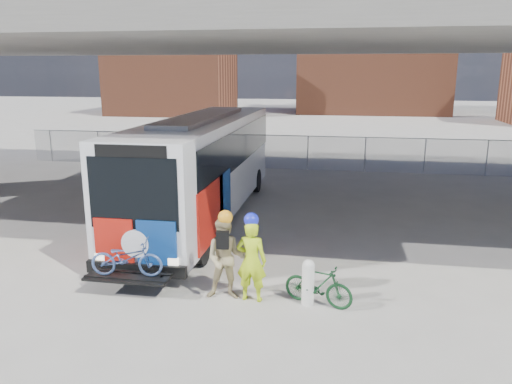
% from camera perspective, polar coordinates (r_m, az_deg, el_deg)
% --- Properties ---
extents(ground, '(160.00, 160.00, 0.00)m').
position_cam_1_polar(ground, '(15.58, -1.20, -5.73)').
color(ground, '#9E9991').
rests_on(ground, ground).
extents(bus, '(2.67, 12.94, 3.69)m').
position_cam_1_polar(bus, '(17.78, -6.05, 3.67)').
color(bus, silver).
rests_on(bus, ground).
extents(overpass, '(40.00, 16.00, 7.95)m').
position_cam_1_polar(overpass, '(18.68, 1.21, 17.88)').
color(overpass, '#605E59').
rests_on(overpass, ground).
extents(chainlink_fence, '(30.00, 0.06, 30.00)m').
position_cam_1_polar(chainlink_fence, '(26.83, 3.82, 5.61)').
color(chainlink_fence, gray).
rests_on(chainlink_fence, ground).
extents(brick_buildings, '(54.00, 22.00, 12.00)m').
position_cam_1_polar(brick_buildings, '(62.65, 8.83, 13.75)').
color(brick_buildings, brown).
rests_on(brick_buildings, ground).
extents(smokestack, '(2.20, 2.20, 25.00)m').
position_cam_1_polar(smokestack, '(70.67, 20.20, 18.84)').
color(smokestack, brown).
rests_on(smokestack, ground).
extents(bollard, '(0.28, 0.28, 1.08)m').
position_cam_1_polar(bollard, '(11.48, 5.97, -10.03)').
color(bollard, beige).
rests_on(bollard, ground).
extents(cyclist_hivis, '(0.73, 0.50, 2.10)m').
position_cam_1_polar(cyclist_hivis, '(11.46, -0.53, -7.62)').
color(cyclist_hivis, '#C5EA18').
rests_on(cyclist_hivis, ground).
extents(cyclist_tan, '(1.03, 0.85, 2.13)m').
position_cam_1_polar(cyclist_tan, '(11.58, -3.46, -7.46)').
color(cyclist_tan, tan).
rests_on(cyclist_tan, ground).
extents(bike_parked, '(1.68, 0.93, 0.97)m').
position_cam_1_polar(bike_parked, '(11.50, 7.14, -10.50)').
color(bike_parked, '#12381B').
rests_on(bike_parked, ground).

